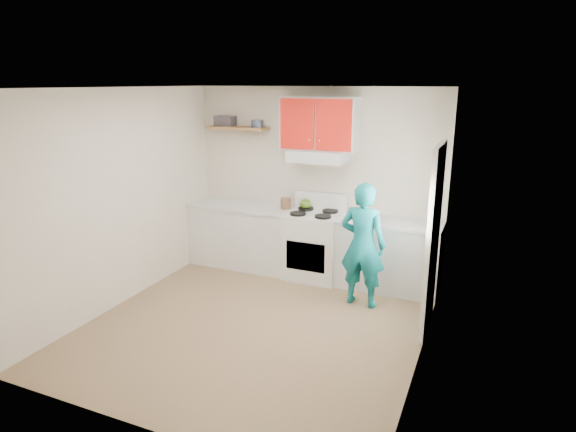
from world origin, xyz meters
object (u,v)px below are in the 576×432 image
at_px(tin, 257,124).
at_px(crock, 286,204).
at_px(person, 363,245).
at_px(kettle, 305,204).
at_px(stove, 314,245).

relative_size(tin, crock, 0.96).
bearing_deg(crock, person, -27.66).
distance_m(kettle, crock, 0.28).
distance_m(stove, tin, 1.88).
bearing_deg(tin, crock, -9.09).
height_order(tin, person, tin).
bearing_deg(person, crock, -24.14).
distance_m(kettle, person, 1.32).
height_order(stove, kettle, kettle).
relative_size(kettle, person, 0.11).
relative_size(stove, person, 0.60).
bearing_deg(kettle, tin, -160.90).
xyz_separation_m(tin, crock, (0.47, -0.07, -1.10)).
distance_m(stove, crock, 0.71).
bearing_deg(tin, kettle, 1.47).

